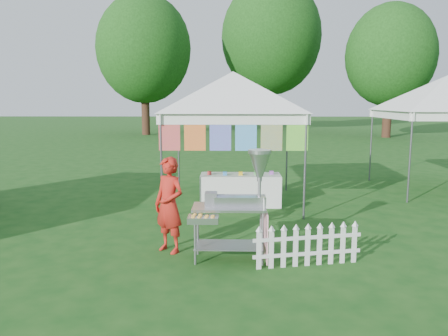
{
  "coord_description": "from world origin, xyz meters",
  "views": [
    {
      "loc": [
        -0.04,
        -6.44,
        2.35
      ],
      "look_at": [
        -0.17,
        1.66,
        1.1
      ],
      "focal_mm": 35.0,
      "sensor_mm": 36.0,
      "label": 1
    }
  ],
  "objects": [
    {
      "name": "canopy_right",
      "position": [
        5.5,
        5.0,
        2.99
      ],
      "size": [
        4.24,
        4.24,
        3.45
      ],
      "color": "#59595E",
      "rests_on": "ground"
    },
    {
      "name": "tree_mid",
      "position": [
        3.0,
        28.0,
        7.14
      ],
      "size": [
        7.6,
        7.6,
        11.52
      ],
      "color": "#321E12",
      "rests_on": "ground"
    },
    {
      "name": "canopy_main",
      "position": [
        0.0,
        3.49,
        2.99
      ],
      "size": [
        4.24,
        4.24,
        3.45
      ],
      "color": "#59595E",
      "rests_on": "ground"
    },
    {
      "name": "donut_cart",
      "position": [
        0.11,
        -0.21,
        0.97
      ],
      "size": [
        1.19,
        0.8,
        1.65
      ],
      "rotation": [
        0.0,
        0.0,
        -0.01
      ],
      "color": "gray",
      "rests_on": "ground"
    },
    {
      "name": "picket_fence",
      "position": [
        1.06,
        -0.43,
        0.29
      ],
      "size": [
        1.59,
        0.35,
        0.56
      ],
      "rotation": [
        0.0,
        0.0,
        0.2
      ],
      "color": "white",
      "rests_on": "ground"
    },
    {
      "name": "tree_left",
      "position": [
        -6.0,
        24.0,
        5.83
      ],
      "size": [
        6.4,
        6.4,
        9.53
      ],
      "color": "#321E12",
      "rests_on": "ground"
    },
    {
      "name": "vendor",
      "position": [
        -1.0,
        0.15,
        0.75
      ],
      "size": [
        0.65,
        0.61,
        1.5
      ],
      "primitive_type": "imported",
      "rotation": [
        0.0,
        0.0,
        -0.63
      ],
      "color": "red",
      "rests_on": "ground"
    },
    {
      "name": "display_table",
      "position": [
        0.17,
        3.27,
        0.35
      ],
      "size": [
        1.8,
        0.7,
        0.71
      ],
      "primitive_type": "cube",
      "color": "white",
      "rests_on": "ground"
    },
    {
      "name": "ground",
      "position": [
        0.0,
        0.0,
        0.0
      ],
      "size": [
        120.0,
        120.0,
        0.0
      ],
      "primitive_type": "plane",
      "color": "#154614",
      "rests_on": "ground"
    },
    {
      "name": "tree_right",
      "position": [
        10.0,
        22.0,
        5.18
      ],
      "size": [
        5.6,
        5.6,
        8.42
      ],
      "color": "#321E12",
      "rests_on": "ground"
    }
  ]
}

